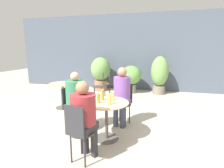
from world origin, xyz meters
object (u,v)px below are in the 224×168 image
cafe_table_far (63,90)px  cafe_table_near (106,111)px  beer_glass_1 (110,99)px  seated_person_2 (84,114)px  potted_plant_1 (131,77)px  bistro_chair_4 (111,81)px  bistro_chair_3 (101,84)px  beer_glass_3 (102,95)px  seated_person_0 (122,92)px  seated_person_1 (76,97)px  bistro_chair_0 (124,100)px  bistro_chair_2 (78,129)px  bistro_chair_1 (71,105)px  beer_glass_2 (113,97)px  beer_glass_0 (98,98)px  potted_plant_2 (160,74)px  potted_plant_0 (101,72)px

cafe_table_far → cafe_table_near: bearing=-39.6°
beer_glass_1 → seated_person_2: bearing=-114.1°
seated_person_2 → potted_plant_1: size_ratio=1.16×
bistro_chair_4 → potted_plant_1: bearing=173.5°
bistro_chair_3 → beer_glass_3: (0.77, -2.25, 0.27)m
seated_person_0 → seated_person_1: size_ratio=1.05×
cafe_table_far → bistro_chair_0: 1.93m
bistro_chair_4 → bistro_chair_2: bearing=39.7°
bistro_chair_1 → beer_glass_2: (0.88, -0.05, 0.24)m
beer_glass_0 → potted_plant_2: 3.93m
cafe_table_near → beer_glass_1: bearing=-53.1°
bistro_chair_1 → potted_plant_2: (1.74, 3.51, 0.22)m
beer_glass_1 → beer_glass_2: bearing=91.8°
seated_person_2 → potted_plant_1: 4.25m
bistro_chair_1 → bistro_chair_2: size_ratio=1.00×
beer_glass_3 → bistro_chair_1: bearing=174.5°
cafe_table_near → seated_person_2: size_ratio=0.67×
beer_glass_2 → seated_person_0: bearing=83.4°
bistro_chair_1 → potted_plant_0: potted_plant_0 is taller
bistro_chair_0 → bistro_chair_3: bearing=136.5°
cafe_table_near → seated_person_1: 0.69m
bistro_chair_0 → bistro_chair_2: size_ratio=1.00×
bistro_chair_1 → beer_glass_2: bistro_chair_1 is taller
beer_glass_0 → bistro_chair_3: bearing=107.3°
beer_glass_0 → potted_plant_0: 3.99m
bistro_chair_2 → potted_plant_2: 4.62m
cafe_table_far → seated_person_2: size_ratio=0.63×
cafe_table_far → bistro_chair_0: size_ratio=0.84×
potted_plant_1 → potted_plant_2: 1.04m
bistro_chair_3 → bistro_chair_2: bearing=-4.6°
potted_plant_1 → seated_person_2: bearing=-90.9°
seated_person_0 → beer_glass_1: 0.78m
bistro_chair_1 → beer_glass_0: bistro_chair_1 is taller
seated_person_0 → bistro_chair_4: bearing=122.5°
beer_glass_1 → beer_glass_2: size_ratio=1.31×
beer_glass_3 → bistro_chair_0: bearing=67.5°
bistro_chair_2 → seated_person_0: size_ratio=0.71×
bistro_chair_0 → bistro_chair_4: (-0.84, 2.08, 0.00)m
beer_glass_2 → beer_glass_1: bearing=-88.2°
cafe_table_far → bistro_chair_3: 1.26m
bistro_chair_4 → beer_glass_1: beer_glass_1 is taller
bistro_chair_3 → beer_glass_0: size_ratio=5.23×
bistro_chair_3 → seated_person_0: size_ratio=0.71×
bistro_chair_0 → potted_plant_1: size_ratio=0.86×
bistro_chair_1 → potted_plant_0: 3.58m
beer_glass_2 → potted_plant_0: (-1.40, 3.58, -0.02)m
seated_person_0 → potted_plant_1: bearing=106.9°
cafe_table_near → beer_glass_2: beer_glass_2 is taller
seated_person_2 → potted_plant_1: seated_person_2 is taller
beer_glass_2 → potted_plant_1: (-0.16, 3.47, -0.15)m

